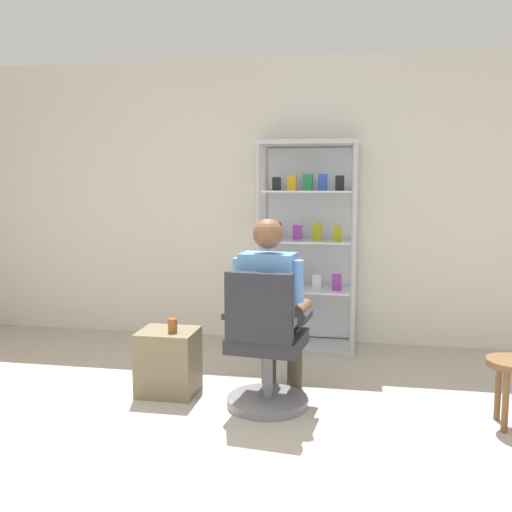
{
  "coord_description": "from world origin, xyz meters",
  "views": [
    {
      "loc": [
        0.87,
        -2.43,
        1.52
      ],
      "look_at": [
        0.14,
        1.55,
        1.0
      ],
      "focal_mm": 39.67,
      "sensor_mm": 36.0,
      "label": 1
    }
  ],
  "objects_px": {
    "display_cabinet_main": "(308,244)",
    "wooden_stool": "(512,374)",
    "seated_shopkeeper": "(272,301)",
    "tea_glass": "(173,325)",
    "office_chair": "(265,352)",
    "storage_crate": "(169,362)"
  },
  "relations": [
    {
      "from": "display_cabinet_main",
      "to": "wooden_stool",
      "type": "height_order",
      "value": "display_cabinet_main"
    },
    {
      "from": "seated_shopkeeper",
      "to": "tea_glass",
      "type": "xyz_separation_m",
      "value": [
        -0.71,
        -0.04,
        -0.19
      ]
    },
    {
      "from": "office_chair",
      "to": "wooden_stool",
      "type": "distance_m",
      "value": 1.56
    },
    {
      "from": "seated_shopkeeper",
      "to": "storage_crate",
      "type": "xyz_separation_m",
      "value": [
        -0.76,
        0.0,
        -0.48
      ]
    },
    {
      "from": "seated_shopkeeper",
      "to": "tea_glass",
      "type": "height_order",
      "value": "seated_shopkeeper"
    },
    {
      "from": "tea_glass",
      "to": "wooden_stool",
      "type": "bearing_deg",
      "value": -3.14
    },
    {
      "from": "office_chair",
      "to": "wooden_stool",
      "type": "height_order",
      "value": "office_chair"
    },
    {
      "from": "storage_crate",
      "to": "tea_glass",
      "type": "xyz_separation_m",
      "value": [
        0.05,
        -0.04,
        0.28
      ]
    },
    {
      "from": "seated_shopkeeper",
      "to": "display_cabinet_main",
      "type": "bearing_deg",
      "value": 85.23
    },
    {
      "from": "tea_glass",
      "to": "wooden_stool",
      "type": "xyz_separation_m",
      "value": [
        2.25,
        -0.12,
        -0.17
      ]
    },
    {
      "from": "wooden_stool",
      "to": "tea_glass",
      "type": "bearing_deg",
      "value": 176.86
    },
    {
      "from": "storage_crate",
      "to": "wooden_stool",
      "type": "height_order",
      "value": "storage_crate"
    },
    {
      "from": "display_cabinet_main",
      "to": "wooden_stool",
      "type": "relative_size",
      "value": 4.38
    },
    {
      "from": "display_cabinet_main",
      "to": "office_chair",
      "type": "relative_size",
      "value": 1.98
    },
    {
      "from": "office_chair",
      "to": "seated_shopkeeper",
      "type": "bearing_deg",
      "value": 83.75
    },
    {
      "from": "storage_crate",
      "to": "tea_glass",
      "type": "height_order",
      "value": "tea_glass"
    },
    {
      "from": "display_cabinet_main",
      "to": "storage_crate",
      "type": "distance_m",
      "value": 1.81
    },
    {
      "from": "display_cabinet_main",
      "to": "storage_crate",
      "type": "relative_size",
      "value": 4.06
    },
    {
      "from": "seated_shopkeeper",
      "to": "tea_glass",
      "type": "bearing_deg",
      "value": -176.59
    },
    {
      "from": "office_chair",
      "to": "seated_shopkeeper",
      "type": "xyz_separation_m",
      "value": [
        0.02,
        0.16,
        0.32
      ]
    },
    {
      "from": "display_cabinet_main",
      "to": "seated_shopkeeper",
      "type": "height_order",
      "value": "display_cabinet_main"
    },
    {
      "from": "display_cabinet_main",
      "to": "seated_shopkeeper",
      "type": "xyz_separation_m",
      "value": [
        -0.12,
        -1.4,
        -0.26
      ]
    }
  ]
}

